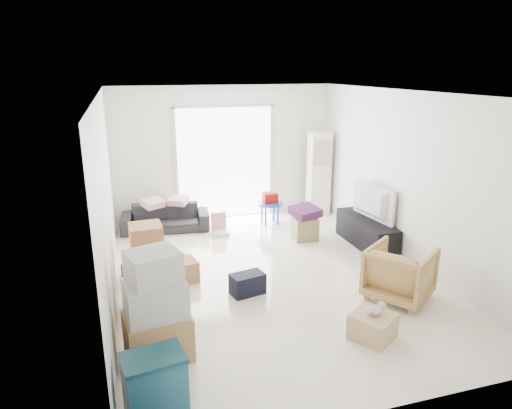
{
  "coord_description": "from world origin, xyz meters",
  "views": [
    {
      "loc": [
        -2.01,
        -6.0,
        3.03
      ],
      "look_at": [
        -0.17,
        0.2,
        1.08
      ],
      "focal_mm": 32.0,
      "sensor_mm": 36.0,
      "label": 1
    }
  ],
  "objects_px": {
    "ac_tower": "(319,173)",
    "kids_table": "(270,202)",
    "tv_console": "(366,232)",
    "ottoman": "(305,228)",
    "television": "(368,215)",
    "sofa": "(165,214)",
    "armchair": "(400,271)",
    "wood_crate": "(373,326)",
    "storage_bins": "(155,386)"
  },
  "relations": [
    {
      "from": "storage_bins",
      "to": "sofa",
      "type": "bearing_deg",
      "value": 83.2
    },
    {
      "from": "ottoman",
      "to": "wood_crate",
      "type": "height_order",
      "value": "ottoman"
    },
    {
      "from": "ac_tower",
      "to": "armchair",
      "type": "xyz_separation_m",
      "value": [
        -0.5,
        -3.82,
        -0.47
      ]
    },
    {
      "from": "tv_console",
      "to": "kids_table",
      "type": "bearing_deg",
      "value": 128.01
    },
    {
      "from": "television",
      "to": "tv_console",
      "type": "bearing_deg",
      "value": -0.0
    },
    {
      "from": "sofa",
      "to": "storage_bins",
      "type": "bearing_deg",
      "value": -90.43
    },
    {
      "from": "television",
      "to": "sofa",
      "type": "bearing_deg",
      "value": 53.67
    },
    {
      "from": "sofa",
      "to": "ottoman",
      "type": "xyz_separation_m",
      "value": [
        2.39,
        -1.22,
        -0.12
      ]
    },
    {
      "from": "storage_bins",
      "to": "wood_crate",
      "type": "bearing_deg",
      "value": 12.27
    },
    {
      "from": "ac_tower",
      "to": "television",
      "type": "bearing_deg",
      "value": -88.56
    },
    {
      "from": "ottoman",
      "to": "wood_crate",
      "type": "xyz_separation_m",
      "value": [
        -0.47,
        -3.2,
        -0.06
      ]
    },
    {
      "from": "armchair",
      "to": "ottoman",
      "type": "distance_m",
      "value": 2.48
    },
    {
      "from": "ac_tower",
      "to": "armchair",
      "type": "height_order",
      "value": "ac_tower"
    },
    {
      "from": "tv_console",
      "to": "storage_bins",
      "type": "height_order",
      "value": "storage_bins"
    },
    {
      "from": "storage_bins",
      "to": "wood_crate",
      "type": "relative_size",
      "value": 1.4
    },
    {
      "from": "tv_console",
      "to": "storage_bins",
      "type": "bearing_deg",
      "value": -141.19
    },
    {
      "from": "ac_tower",
      "to": "kids_table",
      "type": "xyz_separation_m",
      "value": [
        -1.21,
        -0.37,
        -0.42
      ]
    },
    {
      "from": "ac_tower",
      "to": "sofa",
      "type": "xyz_separation_m",
      "value": [
        -3.26,
        -0.15,
        -0.55
      ]
    },
    {
      "from": "sofa",
      "to": "tv_console",
      "type": "bearing_deg",
      "value": -22.64
    },
    {
      "from": "kids_table",
      "to": "ottoman",
      "type": "bearing_deg",
      "value": -71.14
    },
    {
      "from": "wood_crate",
      "to": "ac_tower",
      "type": "bearing_deg",
      "value": 73.75
    },
    {
      "from": "ac_tower",
      "to": "ottoman",
      "type": "xyz_separation_m",
      "value": [
        -0.87,
        -1.37,
        -0.67
      ]
    },
    {
      "from": "storage_bins",
      "to": "ottoman",
      "type": "xyz_separation_m",
      "value": [
        2.98,
        3.75,
        -0.1
      ]
    },
    {
      "from": "tv_console",
      "to": "ottoman",
      "type": "xyz_separation_m",
      "value": [
        -0.92,
        0.61,
        -0.04
      ]
    },
    {
      "from": "kids_table",
      "to": "ac_tower",
      "type": "bearing_deg",
      "value": 17.21
    },
    {
      "from": "tv_console",
      "to": "armchair",
      "type": "xyz_separation_m",
      "value": [
        -0.55,
        -1.83,
        0.16
      ]
    },
    {
      "from": "ac_tower",
      "to": "wood_crate",
      "type": "distance_m",
      "value": 4.82
    },
    {
      "from": "ac_tower",
      "to": "armchair",
      "type": "distance_m",
      "value": 3.88
    },
    {
      "from": "ottoman",
      "to": "ac_tower",
      "type": "bearing_deg",
      "value": 57.73
    },
    {
      "from": "armchair",
      "to": "kids_table",
      "type": "xyz_separation_m",
      "value": [
        -0.71,
        3.44,
        0.05
      ]
    },
    {
      "from": "armchair",
      "to": "ottoman",
      "type": "xyz_separation_m",
      "value": [
        -0.37,
        2.44,
        -0.2
      ]
    },
    {
      "from": "tv_console",
      "to": "ottoman",
      "type": "relative_size",
      "value": 3.54
    },
    {
      "from": "television",
      "to": "storage_bins",
      "type": "height_order",
      "value": "television"
    },
    {
      "from": "armchair",
      "to": "television",
      "type": "bearing_deg",
      "value": -52.04
    },
    {
      "from": "sofa",
      "to": "wood_crate",
      "type": "bearing_deg",
      "value": -60.12
    },
    {
      "from": "ottoman",
      "to": "storage_bins",
      "type": "bearing_deg",
      "value": -128.52
    },
    {
      "from": "tv_console",
      "to": "armchair",
      "type": "bearing_deg",
      "value": -106.62
    },
    {
      "from": "ac_tower",
      "to": "sofa",
      "type": "relative_size",
      "value": 1.06
    },
    {
      "from": "television",
      "to": "sofa",
      "type": "xyz_separation_m",
      "value": [
        -3.31,
        1.83,
        -0.24
      ]
    },
    {
      "from": "tv_console",
      "to": "armchair",
      "type": "height_order",
      "value": "armchair"
    },
    {
      "from": "tv_console",
      "to": "wood_crate",
      "type": "xyz_separation_m",
      "value": [
        -1.38,
        -2.59,
        -0.1
      ]
    },
    {
      "from": "tv_console",
      "to": "storage_bins",
      "type": "distance_m",
      "value": 5.01
    },
    {
      "from": "ac_tower",
      "to": "storage_bins",
      "type": "xyz_separation_m",
      "value": [
        -3.85,
        -5.12,
        -0.56
      ]
    },
    {
      "from": "wood_crate",
      "to": "sofa",
      "type": "bearing_deg",
      "value": 113.51
    },
    {
      "from": "tv_console",
      "to": "ottoman",
      "type": "distance_m",
      "value": 1.1
    },
    {
      "from": "television",
      "to": "wood_crate",
      "type": "xyz_separation_m",
      "value": [
        -1.38,
        -2.59,
        -0.41
      ]
    },
    {
      "from": "armchair",
      "to": "sofa",
      "type": "bearing_deg",
      "value": 1.55
    },
    {
      "from": "tv_console",
      "to": "television",
      "type": "relative_size",
      "value": 1.39
    },
    {
      "from": "sofa",
      "to": "ottoman",
      "type": "relative_size",
      "value": 3.97
    },
    {
      "from": "television",
      "to": "armchair",
      "type": "distance_m",
      "value": 1.92
    }
  ]
}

